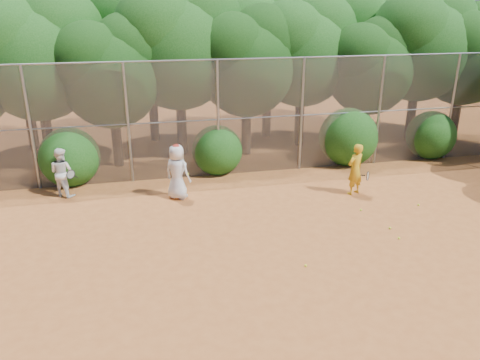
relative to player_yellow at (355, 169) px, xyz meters
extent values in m
plane|color=#9F5424|center=(-2.90, -3.34, -0.83)|extent=(80.00, 80.00, 0.00)
cylinder|color=gray|center=(-9.90, 2.66, 1.17)|extent=(0.09, 0.09, 4.00)
cylinder|color=gray|center=(-6.90, 2.66, 1.17)|extent=(0.09, 0.09, 4.00)
cylinder|color=gray|center=(-3.90, 2.66, 1.17)|extent=(0.09, 0.09, 4.00)
cylinder|color=gray|center=(-0.90, 2.66, 1.17)|extent=(0.09, 0.09, 4.00)
cylinder|color=gray|center=(2.10, 2.66, 1.17)|extent=(0.09, 0.09, 4.00)
cylinder|color=gray|center=(5.10, 2.66, 1.17)|extent=(0.09, 0.09, 4.00)
cylinder|color=gray|center=(-2.90, 2.66, 3.17)|extent=(20.00, 0.05, 0.05)
cylinder|color=gray|center=(-2.90, 2.66, 1.17)|extent=(20.00, 0.04, 0.04)
cube|color=slate|center=(-2.90, 2.66, 1.17)|extent=(20.00, 0.02, 4.00)
cylinder|color=black|center=(-9.90, 5.16, 0.43)|extent=(0.38, 0.38, 2.52)
sphere|color=#144511|center=(-9.90, 5.16, 2.90)|extent=(4.03, 4.03, 4.03)
sphere|color=#144511|center=(-9.10, 5.56, 3.91)|extent=(3.23, 3.23, 3.23)
sphere|color=#144511|center=(-10.61, 4.86, 3.71)|extent=(3.02, 3.02, 3.02)
cylinder|color=black|center=(-7.40, 4.46, 0.26)|extent=(0.36, 0.36, 2.17)
sphere|color=black|center=(-7.40, 4.46, 2.38)|extent=(3.47, 3.47, 3.47)
sphere|color=black|center=(-6.71, 4.81, 3.25)|extent=(2.78, 2.78, 2.78)
sphere|color=black|center=(-8.01, 4.20, 3.08)|extent=(2.60, 2.60, 2.60)
cylinder|color=black|center=(-4.90, 5.46, 0.50)|extent=(0.39, 0.39, 2.66)
sphere|color=#144511|center=(-4.90, 5.46, 3.11)|extent=(4.26, 4.26, 4.26)
sphere|color=#144511|center=(-4.05, 5.89, 4.17)|extent=(3.40, 3.40, 3.40)
sphere|color=#144511|center=(-5.65, 5.14, 3.96)|extent=(3.19, 3.19, 3.19)
cylinder|color=black|center=(-2.40, 4.86, 0.31)|extent=(0.37, 0.37, 2.27)
sphere|color=black|center=(-2.40, 4.86, 2.54)|extent=(3.64, 3.64, 3.64)
sphere|color=black|center=(-1.67, 5.23, 3.45)|extent=(2.91, 2.91, 2.91)
sphere|color=black|center=(-3.04, 4.59, 3.27)|extent=(2.73, 2.73, 2.73)
cylinder|color=black|center=(0.10, 5.66, 0.40)|extent=(0.38, 0.38, 2.45)
sphere|color=#144511|center=(0.10, 5.66, 2.80)|extent=(3.92, 3.92, 3.92)
sphere|color=#144511|center=(0.88, 6.05, 3.78)|extent=(3.14, 3.14, 3.14)
sphere|color=#144511|center=(-0.59, 5.37, 3.58)|extent=(2.94, 2.94, 2.94)
cylinder|color=black|center=(2.60, 4.66, 0.22)|extent=(0.36, 0.36, 2.10)
sphere|color=black|center=(2.60, 4.66, 2.28)|extent=(3.36, 3.36, 3.36)
sphere|color=black|center=(3.27, 5.00, 3.12)|extent=(2.69, 2.69, 2.69)
sphere|color=black|center=(2.01, 4.41, 2.95)|extent=(2.52, 2.52, 2.52)
cylinder|color=black|center=(5.10, 5.26, 0.47)|extent=(0.39, 0.39, 2.59)
sphere|color=#144511|center=(5.10, 5.26, 3.01)|extent=(4.14, 4.14, 4.14)
sphere|color=#144511|center=(5.93, 5.68, 4.04)|extent=(3.32, 3.32, 3.32)
sphere|color=#144511|center=(4.37, 4.95, 3.83)|extent=(3.11, 3.11, 3.11)
cylinder|color=black|center=(7.10, 4.96, 0.33)|extent=(0.37, 0.37, 2.31)
sphere|color=black|center=(7.10, 4.96, 2.59)|extent=(3.70, 3.70, 3.70)
sphere|color=black|center=(7.84, 5.33, 3.51)|extent=(2.96, 2.96, 2.96)
sphere|color=black|center=(6.45, 4.68, 3.33)|extent=(2.77, 2.77, 2.77)
cylinder|color=black|center=(-10.90, 7.46, 0.48)|extent=(0.39, 0.39, 2.62)
sphere|color=#144511|center=(-10.90, 7.46, 3.06)|extent=(4.20, 4.20, 4.20)
sphere|color=#144511|center=(-10.06, 7.88, 4.11)|extent=(3.36, 3.36, 3.36)
cylinder|color=black|center=(-5.90, 7.66, 0.57)|extent=(0.40, 0.40, 2.80)
sphere|color=#144511|center=(-5.90, 7.66, 3.32)|extent=(4.48, 4.48, 4.48)
sphere|color=#144511|center=(-5.01, 8.11, 4.44)|extent=(3.58, 3.58, 3.58)
sphere|color=#144511|center=(-6.69, 7.33, 4.21)|extent=(3.36, 3.36, 3.36)
cylinder|color=black|center=(-0.90, 7.26, 0.43)|extent=(0.38, 0.38, 2.52)
sphere|color=#144511|center=(-0.90, 7.26, 2.90)|extent=(4.03, 4.03, 4.03)
sphere|color=#144511|center=(-0.10, 7.66, 3.91)|extent=(3.23, 3.23, 3.23)
sphere|color=#144511|center=(-1.61, 6.96, 3.71)|extent=(3.02, 3.02, 3.02)
cylinder|color=black|center=(3.60, 7.86, 0.54)|extent=(0.40, 0.40, 2.73)
sphere|color=#144511|center=(3.60, 7.86, 3.21)|extent=(4.37, 4.37, 4.37)
sphere|color=#144511|center=(4.47, 8.30, 4.30)|extent=(3.49, 3.49, 3.49)
sphere|color=#144511|center=(2.83, 7.53, 4.09)|extent=(3.28, 3.28, 3.28)
sphere|color=#144511|center=(-8.90, 2.96, 0.17)|extent=(2.00, 2.00, 2.00)
sphere|color=#144511|center=(-3.90, 2.96, 0.07)|extent=(1.80, 1.80, 1.80)
sphere|color=#144511|center=(1.10, 2.96, 0.27)|extent=(2.20, 2.20, 2.20)
sphere|color=#144511|center=(4.60, 2.96, 0.12)|extent=(1.90, 1.90, 1.90)
imported|color=gold|center=(0.00, 0.00, 0.00)|extent=(0.71, 0.60, 1.66)
torus|color=black|center=(0.35, -0.20, -0.18)|extent=(0.23, 0.26, 0.30)
cylinder|color=black|center=(0.18, -0.06, -0.19)|extent=(0.23, 0.21, 0.05)
imported|color=silver|center=(-5.51, 0.86, 0.04)|extent=(1.00, 0.96, 1.73)
ellipsoid|color=#AC2518|center=(-5.51, 0.86, 0.86)|extent=(0.22, 0.22, 0.13)
sphere|color=#DDF02B|center=(-5.21, 0.66, 0.02)|extent=(0.07, 0.07, 0.07)
imported|color=white|center=(-9.02, 1.82, -0.04)|extent=(0.97, 0.92, 1.57)
torus|color=black|center=(-8.72, 1.52, -0.03)|extent=(0.36, 0.32, 0.26)
cylinder|color=black|center=(-8.63, 1.67, -0.15)|extent=(0.15, 0.23, 0.19)
sphere|color=#DDF02B|center=(-0.35, -1.29, -0.79)|extent=(0.07, 0.07, 0.07)
sphere|color=#DDF02B|center=(1.51, -1.33, -0.79)|extent=(0.07, 0.07, 0.07)
sphere|color=#DDF02B|center=(-0.12, -2.55, -0.79)|extent=(0.07, 0.07, 0.07)
sphere|color=#DDF02B|center=(-0.18, -3.12, -0.79)|extent=(0.07, 0.07, 0.07)
sphere|color=#DDF02B|center=(-3.00, -3.88, -0.79)|extent=(0.07, 0.07, 0.07)
camera|label=1|loc=(-6.52, -12.76, 4.95)|focal=35.00mm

